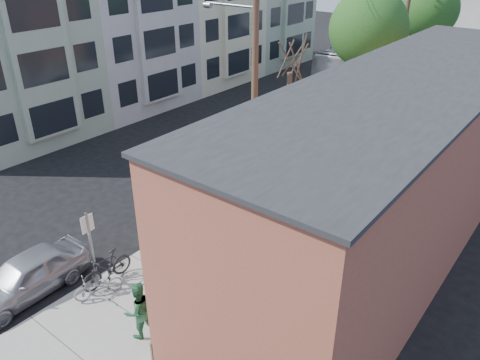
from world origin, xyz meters
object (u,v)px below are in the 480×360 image
Objects in this scene: patio_chair_b at (200,298)px; car_4 at (350,97)px; tree_leafy_mid at (368,29)px; car_2 at (269,146)px; cyclist at (253,199)px; parked_bike_b at (99,286)px; parking_meter_near at (197,202)px; patron_grey at (212,255)px; patio_chair_a at (234,278)px; car_0 at (26,276)px; tree_leafy_far at (428,10)px; bus at (352,60)px; car_3 at (318,119)px; utility_pole_near at (254,77)px; parked_bike_a at (107,268)px; patron_green at (138,310)px; car_1 at (191,185)px; tree_bare at (287,126)px; parking_meter_far at (308,138)px; sign_post at (91,243)px.

patio_chair_b is 22.13m from car_4.
tree_leafy_mid is 8.68m from car_2.
cyclist is 6.98m from parked_bike_b.
parking_meter_near reaches higher than car_2.
patron_grey is (2.36, -16.12, -5.00)m from tree_leafy_mid.
car_0 is (-5.35, -4.24, 0.12)m from patio_chair_a.
tree_leafy_far is 1.85× the size of car_4.
tree_leafy_mid reaches higher than tree_leafy_far.
patio_chair_b is at bearing 99.72° from cyclist.
car_4 is at bearing -111.48° from tree_leafy_far.
car_2 is at bearing -79.57° from bus.
car_3 is (-1.45, 12.45, -0.29)m from parking_meter_near.
utility_pole_near is 5.15× the size of parked_bike_a.
patio_chair_b is 0.18× the size of car_3.
tree_leafy_mid is 4.40× the size of patron_green.
tree_bare is at bearing 70.52° from car_1.
cyclist is (1.74, -7.29, 0.11)m from parking_meter_far.
car_1 is at bearing -113.70° from tree_bare.
utility_pole_near reaches higher than patron_grey.
patio_chair_b is at bearing -65.70° from car_2.
car_1 is (-2.00, -4.56, -1.88)m from tree_bare.
car_2 is (-1.77, 12.02, -0.10)m from parked_bike_a.
utility_pole_near is at bearing 93.08° from parked_bike_a.
car_3 is (-5.12, 16.27, 0.11)m from patio_chair_b.
parked_bike_b is 0.32× the size of car_3.
patron_grey reaches higher than car_3.
patron_green is 2.85m from parked_bike_a.
patio_chair_a is 6.83m from car_0.
tree_leafy_mid is at bearing 174.96° from patron_grey.
car_3 is (-2.00, 6.69, -1.99)m from tree_bare.
tree_leafy_far reaches higher than car_4.
parked_bike_b is at bearing -67.97° from car_1.
patron_green is at bearing -11.83° from patron_grey.
parked_bike_a is at bearing -135.16° from patio_chair_a.
car_4 is at bearing 94.86° from sign_post.
parking_meter_near is at bearing -92.30° from tree_leafy_mid.
tree_leafy_far is 29.56m from parked_bike_b.
tree_bare is at bearing -177.23° from patron_grey.
tree_leafy_mid reaches higher than car_3.
tree_leafy_far reaches higher than parking_meter_near.
tree_bare reaches higher than car_1.
patio_chair_a is at bearing -61.54° from car_2.
sign_post is at bearing 43.48° from car_0.
parking_meter_near is 6.81m from car_0.
tree_leafy_mid is 4.37× the size of patron_grey.
car_1 is (-1.45, 1.20, -0.17)m from parking_meter_near.
sign_post reaches higher than parked_bike_a.
parking_meter_near is 4.59m from patio_chair_a.
sign_post is 1.51× the size of patron_grey.
car_0 reaches higher than parked_bike_b.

